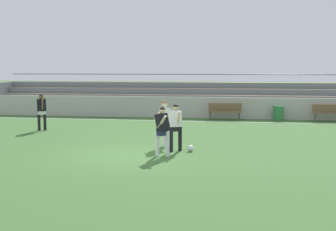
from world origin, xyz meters
TOP-DOWN VIEW (x-y plane):
  - ground_plane at (0.00, 0.00)m, footprint 160.00×160.00m
  - field_line_sideline at (0.00, 10.14)m, footprint 44.00×0.12m
  - sideline_wall at (0.00, 11.76)m, footprint 48.00×0.16m
  - bleacher_stand at (-0.25, 14.36)m, footprint 24.20×3.26m
  - bench_far_left at (2.51, 11.11)m, footprint 1.80×0.40m
  - bench_far_right at (8.04, 11.11)m, footprint 1.80×0.40m
  - trash_bin at (5.38, 11.28)m, footprint 0.53×0.53m
  - player_white_trailing_run at (1.25, 1.01)m, footprint 0.48×0.66m
  - player_white_deep_cover at (0.72, 1.84)m, footprint 0.72×0.47m
  - player_dark_overlapping at (-5.52, 5.34)m, footprint 0.49×0.57m
  - player_dark_dropping_back at (0.96, -0.00)m, footprint 0.51×0.70m
  - soccer_ball at (1.76, 1.01)m, footprint 0.22×0.22m

SIDE VIEW (x-z plane):
  - ground_plane at x=0.00m, z-range 0.00..0.00m
  - field_line_sideline at x=0.00m, z-range 0.00..0.01m
  - soccer_ball at x=1.76m, z-range 0.00..0.22m
  - trash_bin at x=5.38m, z-range 0.00..0.79m
  - bench_far_left at x=2.51m, z-range 0.10..1.00m
  - bench_far_right at x=8.04m, z-range 0.10..1.00m
  - sideline_wall at x=0.00m, z-range 0.00..1.18m
  - player_dark_dropping_back at x=0.96m, z-range 0.15..1.75m
  - player_white_trailing_run at x=1.25m, z-range 0.15..1.76m
  - player_dark_overlapping at x=-5.52m, z-range 0.16..1.82m
  - player_white_deep_cover at x=0.72m, z-range 0.16..1.82m
  - bleacher_stand at x=-0.25m, z-range -0.19..2.24m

